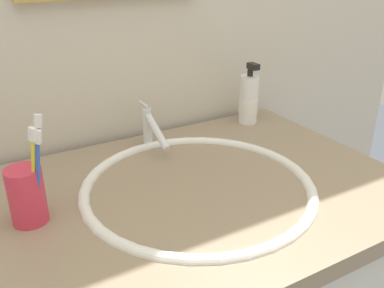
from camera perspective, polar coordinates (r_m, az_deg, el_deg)
name	(u,v)px	position (r m, az deg, el deg)	size (l,w,h in m)	color
sink_basin	(199,204)	(0.92, 0.95, -8.06)	(0.50, 0.50, 0.11)	white
faucet	(151,128)	(1.06, -5.55, 2.18)	(0.02, 0.15, 0.11)	silver
toothbrush_cup	(27,196)	(0.82, -21.34, -6.49)	(0.06, 0.06, 0.11)	#D8334C
toothbrush_blue	(38,172)	(0.78, -20.01, -3.51)	(0.03, 0.03, 0.18)	blue
toothbrush_yellow	(34,170)	(0.78, -20.53, -3.25)	(0.03, 0.04, 0.19)	yellow
toothbrush_purple	(38,160)	(0.80, -20.06, -2.07)	(0.04, 0.01, 0.19)	purple
soap_dispenser	(249,100)	(1.23, 7.63, 5.90)	(0.05, 0.06, 0.18)	white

